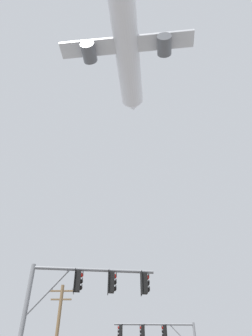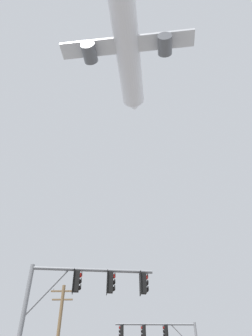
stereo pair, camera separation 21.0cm
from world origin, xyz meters
name	(u,v)px [view 2 (the right image)]	position (x,y,z in m)	size (l,w,h in m)	color
signal_pole_near	(78,299)	(-2.64, 7.14, 4.84)	(5.63, 0.97, 6.27)	slate
airplane	(127,47)	(-0.61, 20.29, 46.58)	(21.61, 27.97, 7.62)	white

